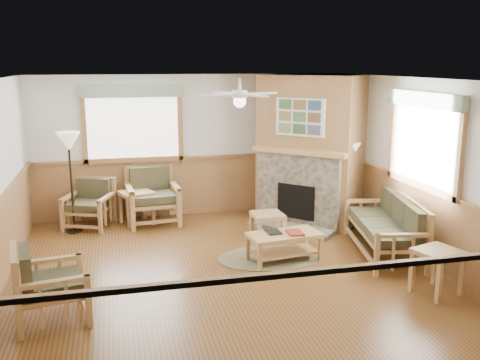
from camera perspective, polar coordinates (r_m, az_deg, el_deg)
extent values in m
cube|color=brown|center=(7.81, -1.68, -9.54)|extent=(6.00, 6.00, 0.01)
cube|color=white|center=(7.24, -1.82, 10.70)|extent=(6.00, 6.00, 0.01)
cube|color=silver|center=(10.32, -5.14, 3.67)|extent=(6.00, 0.02, 2.70)
cube|color=silver|center=(4.62, 5.89, -7.53)|extent=(6.00, 0.02, 2.70)
cube|color=silver|center=(8.53, 18.41, 1.20)|extent=(0.02, 6.00, 2.70)
cylinder|color=brown|center=(8.26, 3.31, -8.22)|extent=(1.68, 1.68, 0.01)
cube|color=maroon|center=(8.01, 5.88, -5.50)|extent=(0.23, 0.31, 0.03)
cube|color=black|center=(8.03, 3.57, -5.45)|extent=(0.21, 0.27, 0.03)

